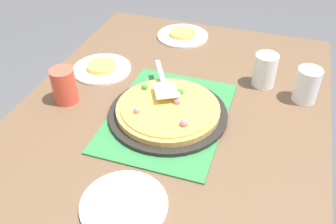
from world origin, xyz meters
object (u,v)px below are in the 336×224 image
(pizza_pan, at_px, (168,114))
(cup_corner, at_px, (64,86))
(plate_near_left, at_px, (102,69))
(cup_near, at_px, (307,85))
(plate_far_right, at_px, (183,36))
(served_slice_right, at_px, (183,33))
(served_slice_left, at_px, (102,66))
(pizza, at_px, (168,109))
(cup_far, at_px, (265,70))
(plate_side, at_px, (124,205))
(pizza_server, at_px, (163,82))

(pizza_pan, height_order, cup_corner, cup_corner)
(plate_near_left, xyz_separation_m, cup_near, (-0.04, 0.74, 0.06))
(plate_far_right, distance_m, served_slice_right, 0.01)
(plate_far_right, height_order, cup_near, cup_near)
(served_slice_left, relative_size, cup_near, 0.92)
(pizza, bearing_deg, cup_far, 137.03)
(plate_side, bearing_deg, pizza_pan, -178.91)
(plate_near_left, relative_size, served_slice_right, 2.00)
(cup_far, height_order, cup_corner, same)
(plate_near_left, bearing_deg, plate_side, 30.99)
(served_slice_right, bearing_deg, plate_near_left, -30.77)
(plate_side, bearing_deg, cup_near, 146.32)
(plate_far_right, xyz_separation_m, pizza_server, (0.46, 0.07, 0.07))
(pizza_pan, relative_size, served_slice_left, 3.45)
(cup_far, distance_m, cup_corner, 0.69)
(pizza_server, bearing_deg, plate_near_left, -109.94)
(pizza, xyz_separation_m, plate_far_right, (-0.55, -0.11, -0.03))
(plate_near_left, bearing_deg, cup_corner, -7.34)
(pizza_pan, bearing_deg, served_slice_right, -168.19)
(pizza, relative_size, plate_side, 1.50)
(served_slice_left, height_order, cup_near, cup_near)
(served_slice_right, bearing_deg, cup_near, 59.06)
(cup_near, height_order, cup_far, same)
(cup_near, bearing_deg, cup_corner, -71.40)
(plate_near_left, distance_m, cup_far, 0.60)
(cup_far, bearing_deg, plate_near_left, -80.86)
(plate_near_left, bearing_deg, plate_far_right, 149.23)
(pizza_pan, xyz_separation_m, cup_far, (-0.28, 0.26, 0.05))
(pizza_pan, height_order, pizza_server, pizza_server)
(cup_near, distance_m, cup_far, 0.15)
(plate_far_right, bearing_deg, plate_near_left, -30.77)
(plate_near_left, height_order, plate_far_right, same)
(plate_far_right, relative_size, pizza_server, 0.98)
(served_slice_right, relative_size, cup_far, 0.92)
(pizza_pan, distance_m, served_slice_right, 0.56)
(plate_far_right, xyz_separation_m, served_slice_right, (0.00, 0.00, 0.01))
(pizza_pan, xyz_separation_m, served_slice_right, (-0.55, -0.11, 0.01))
(plate_near_left, relative_size, served_slice_left, 2.00)
(pizza, distance_m, served_slice_left, 0.38)
(pizza_server, bearing_deg, plate_far_right, -171.49)
(plate_near_left, height_order, cup_near, cup_near)
(served_slice_left, relative_size, served_slice_right, 1.00)
(plate_side, xyz_separation_m, cup_corner, (-0.35, -0.36, 0.06))
(pizza_pan, xyz_separation_m, cup_corner, (0.02, -0.35, 0.05))
(pizza_server, bearing_deg, served_slice_right, -171.49)
(served_slice_right, distance_m, cup_near, 0.61)
(served_slice_right, bearing_deg, plate_far_right, 0.00)
(pizza_pan, bearing_deg, pizza, 170.86)
(pizza_server, bearing_deg, cup_near, 107.99)
(pizza_pan, height_order, served_slice_left, served_slice_left)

